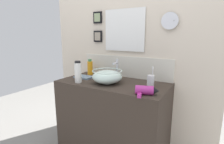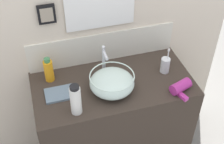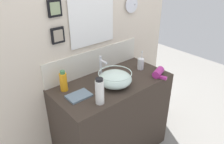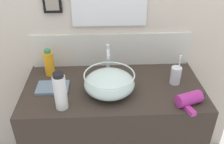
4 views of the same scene
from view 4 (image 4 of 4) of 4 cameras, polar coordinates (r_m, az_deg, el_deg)
The scene contains 9 objects.
vanity_counter at distance 1.77m, azimuth 0.26°, elevation -14.50°, with size 1.07×0.54×0.84m, color #382D26.
back_panel at distance 1.59m, azimuth -0.27°, elevation 15.58°, with size 1.91×0.10×2.52m.
glass_bowl_sink at distance 1.41m, azimuth -0.61°, elevation -2.50°, with size 0.29×0.29×0.13m.
faucet at distance 1.54m, azimuth -0.91°, elevation 3.03°, with size 0.02×0.10×0.21m.
hair_drier at distance 1.41m, azimuth 17.71°, elevation -5.85°, with size 0.19×0.17×0.07m.
toothbrush_cup at distance 1.54m, azimuth 14.36°, elevation -0.71°, with size 0.06×0.06×0.19m.
lotion_bottle at distance 1.61m, azimuth -14.18°, elevation 1.98°, with size 0.06×0.06×0.18m.
shampoo_bottle at distance 1.30m, azimuth -11.75°, elevation -4.35°, with size 0.07×0.07×0.21m.
hand_towel at distance 1.51m, azimuth -13.38°, elevation -3.46°, with size 0.19×0.13×0.02m, color slate.
Camera 4 is at (-0.07, -1.23, 1.69)m, focal length 40.00 mm.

